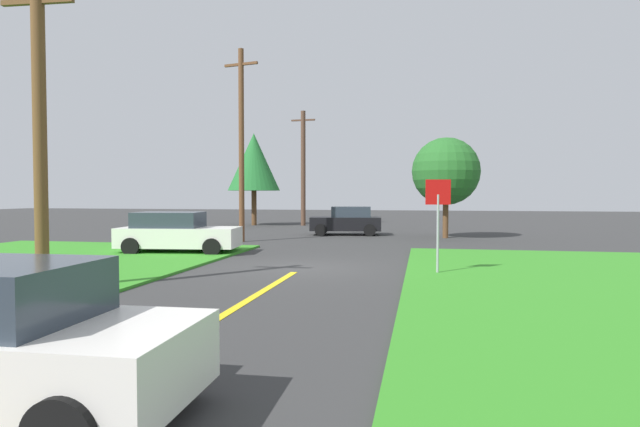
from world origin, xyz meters
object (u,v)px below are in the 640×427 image
at_px(utility_pole_near, 40,131).
at_px(utility_pole_far, 303,167).
at_px(pine_tree_center, 446,171).
at_px(car_approaching_junction, 347,221).
at_px(utility_pole_mid, 241,143).
at_px(stop_sign, 438,208).
at_px(oak_tree_left, 254,162).
at_px(parked_car_near_building, 177,233).

height_order(utility_pole_near, utility_pole_far, utility_pole_far).
bearing_deg(pine_tree_center, utility_pole_near, -119.33).
bearing_deg(utility_pole_near, car_approaching_junction, 76.42).
height_order(utility_pole_mid, pine_tree_center, utility_pole_mid).
xyz_separation_m(utility_pole_near, utility_pole_far, (0.09, 27.20, 0.51)).
xyz_separation_m(stop_sign, utility_pole_far, (-9.12, 22.66, 2.39)).
bearing_deg(car_approaching_junction, oak_tree_left, -51.20).
bearing_deg(utility_pole_far, oak_tree_left, -174.30).
relative_size(utility_pole_far, pine_tree_center, 1.59).
bearing_deg(utility_pole_mid, oak_tree_left, 105.69).
xyz_separation_m(parked_car_near_building, utility_pole_far, (0.79, 18.88, 3.50)).
bearing_deg(utility_pole_near, oak_tree_left, 97.62).
relative_size(stop_sign, utility_pole_mid, 0.29).
relative_size(utility_pole_near, utility_pole_mid, 0.79).
relative_size(parked_car_near_building, car_approaching_junction, 1.15).
height_order(car_approaching_junction, utility_pole_far, utility_pole_far).
bearing_deg(utility_pole_mid, pine_tree_center, 22.85).
xyz_separation_m(parked_car_near_building, utility_pole_mid, (0.82, 5.28, 4.01)).
bearing_deg(car_approaching_junction, utility_pole_mid, 43.10).
xyz_separation_m(stop_sign, car_approaching_junction, (-4.66, 14.31, -1.11)).
xyz_separation_m(car_approaching_junction, utility_pole_near, (-4.55, -18.85, 2.99)).
xyz_separation_m(car_approaching_junction, utility_pole_far, (-4.46, 8.35, 3.51)).
distance_m(utility_pole_far, oak_tree_left, 3.72).
relative_size(oak_tree_left, pine_tree_center, 1.29).
bearing_deg(utility_pole_near, pine_tree_center, 60.67).
bearing_deg(pine_tree_center, stop_sign, -93.28).
relative_size(car_approaching_junction, utility_pole_near, 0.56).
bearing_deg(utility_pole_mid, utility_pole_far, 90.14).
xyz_separation_m(parked_car_near_building, utility_pole_near, (0.70, -8.32, 2.99)).
relative_size(parked_car_near_building, utility_pole_mid, 0.51).
bearing_deg(pine_tree_center, utility_pole_far, 136.27).
bearing_deg(pine_tree_center, parked_car_near_building, -138.54).
bearing_deg(parked_car_near_building, utility_pole_far, 81.01).
relative_size(utility_pole_mid, oak_tree_left, 1.36).
bearing_deg(stop_sign, car_approaching_junction, -82.58).
xyz_separation_m(utility_pole_mid, pine_tree_center, (9.85, 4.15, -1.30)).
xyz_separation_m(utility_pole_near, pine_tree_center, (9.97, 17.75, -0.28)).
relative_size(stop_sign, car_approaching_junction, 0.66).
xyz_separation_m(utility_pole_mid, utility_pole_far, (-0.03, 13.60, -0.51)).
height_order(stop_sign, utility_pole_near, utility_pole_near).
distance_m(utility_pole_mid, oak_tree_left, 13.75).
bearing_deg(utility_pole_far, utility_pole_near, -90.20).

